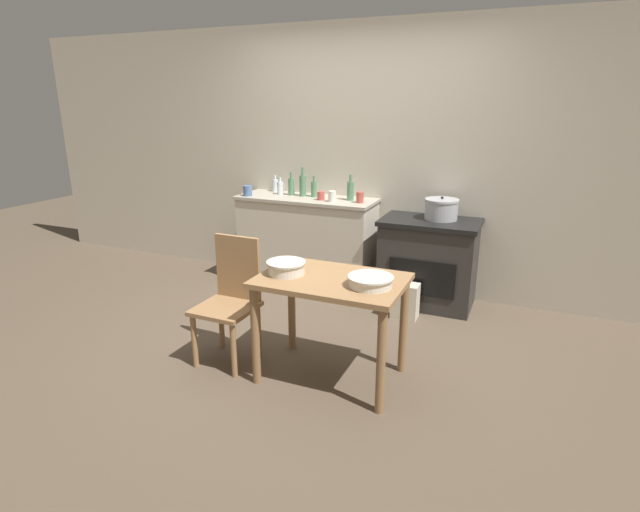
{
  "coord_description": "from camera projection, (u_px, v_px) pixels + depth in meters",
  "views": [
    {
      "loc": [
        1.57,
        -3.13,
        1.84
      ],
      "look_at": [
        0.0,
        0.51,
        0.59
      ],
      "focal_mm": 28.0,
      "sensor_mm": 36.0,
      "label": 1
    }
  ],
  "objects": [
    {
      "name": "bottle_center_right",
      "position": [
        350.0,
        190.0,
        4.78
      ],
      "size": [
        0.07,
        0.07,
        0.25
      ],
      "color": "#517F5B",
      "rests_on": "counter_cabinet"
    },
    {
      "name": "mixing_bowl_small",
      "position": [
        371.0,
        281.0,
        3.1
      ],
      "size": [
        0.29,
        0.29,
        0.07
      ],
      "color": "silver",
      "rests_on": "work_table"
    },
    {
      "name": "work_table",
      "position": [
        331.0,
        295.0,
        3.3
      ],
      "size": [
        0.96,
        0.64,
        0.73
      ],
      "color": "#997047",
      "rests_on": "ground_plane"
    },
    {
      "name": "mixing_bowl_large",
      "position": [
        286.0,
        267.0,
        3.32
      ],
      "size": [
        0.26,
        0.26,
        0.09
      ],
      "color": "silver",
      "rests_on": "work_table"
    },
    {
      "name": "cup_mid_right",
      "position": [
        248.0,
        191.0,
        5.01
      ],
      "size": [
        0.09,
        0.09,
        0.1
      ],
      "primitive_type": "cylinder",
      "color": "#4C6B99",
      "rests_on": "counter_cabinet"
    },
    {
      "name": "bottle_center_left",
      "position": [
        314.0,
        189.0,
        4.96
      ],
      "size": [
        0.06,
        0.06,
        0.21
      ],
      "color": "#517F5B",
      "rests_on": "counter_cabinet"
    },
    {
      "name": "wall_back",
      "position": [
        363.0,
        160.0,
        4.9
      ],
      "size": [
        8.0,
        0.07,
        2.55
      ],
      "color": "beige",
      "rests_on": "ground_plane"
    },
    {
      "name": "counter_cabinet",
      "position": [
        307.0,
        242.0,
        5.08
      ],
      "size": [
        1.4,
        0.51,
        0.91
      ],
      "color": "beige",
      "rests_on": "ground_plane"
    },
    {
      "name": "stock_pot",
      "position": [
        441.0,
        209.0,
        4.48
      ],
      "size": [
        0.3,
        0.3,
        0.21
      ],
      "color": "#A8A8AD",
      "rests_on": "stove"
    },
    {
      "name": "ground_plane",
      "position": [
        294.0,
        347.0,
        3.89
      ],
      "size": [
        14.0,
        14.0,
        0.0
      ],
      "primitive_type": "plane",
      "color": "brown"
    },
    {
      "name": "cup_far_right",
      "position": [
        360.0,
        197.0,
        4.67
      ],
      "size": [
        0.07,
        0.07,
        0.1
      ],
      "primitive_type": "cylinder",
      "color": "#B74C42",
      "rests_on": "counter_cabinet"
    },
    {
      "name": "bottle_center",
      "position": [
        280.0,
        188.0,
        5.09
      ],
      "size": [
        0.06,
        0.06,
        0.18
      ],
      "color": "silver",
      "rests_on": "counter_cabinet"
    },
    {
      "name": "flour_sack",
      "position": [
        405.0,
        301.0,
        4.37
      ],
      "size": [
        0.23,
        0.16,
        0.31
      ],
      "primitive_type": "cube",
      "color": "beige",
      "rests_on": "ground_plane"
    },
    {
      "name": "bottle_mid_left",
      "position": [
        303.0,
        185.0,
        4.99
      ],
      "size": [
        0.07,
        0.07,
        0.29
      ],
      "color": "#517F5B",
      "rests_on": "counter_cabinet"
    },
    {
      "name": "bottle_far_left",
      "position": [
        291.0,
        186.0,
        5.05
      ],
      "size": [
        0.06,
        0.06,
        0.23
      ],
      "color": "#517F5B",
      "rests_on": "counter_cabinet"
    },
    {
      "name": "chair",
      "position": [
        231.0,
        297.0,
        3.61
      ],
      "size": [
        0.41,
        0.41,
        0.91
      ],
      "rotation": [
        0.0,
        0.0,
        -0.01
      ],
      "color": "#997047",
      "rests_on": "ground_plane"
    },
    {
      "name": "bottle_left",
      "position": [
        275.0,
        185.0,
        5.26
      ],
      "size": [
        0.06,
        0.06,
        0.17
      ],
      "color": "silver",
      "rests_on": "counter_cabinet"
    },
    {
      "name": "stove",
      "position": [
        428.0,
        262.0,
        4.61
      ],
      "size": [
        0.88,
        0.57,
        0.81
      ],
      "color": "#2D2B28",
      "rests_on": "ground_plane"
    },
    {
      "name": "cup_right",
      "position": [
        332.0,
        196.0,
        4.72
      ],
      "size": [
        0.07,
        0.07,
        0.1
      ],
      "primitive_type": "cylinder",
      "color": "silver",
      "rests_on": "counter_cabinet"
    },
    {
      "name": "cup_end_right",
      "position": [
        321.0,
        196.0,
        4.81
      ],
      "size": [
        0.07,
        0.07,
        0.08
      ],
      "primitive_type": "cylinder",
      "color": "#B74C42",
      "rests_on": "counter_cabinet"
    }
  ]
}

